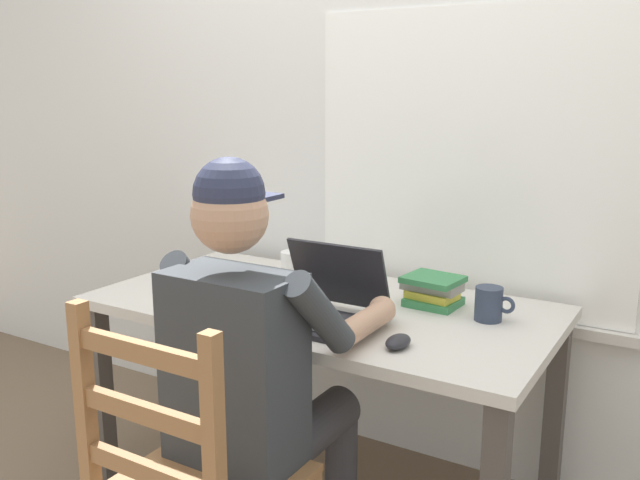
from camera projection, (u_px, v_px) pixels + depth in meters
name	position (u px, v px, depth m)	size (l,w,h in m)	color
back_wall	(388.00, 117.00, 2.50)	(6.00, 0.08, 2.60)	silver
desk	(321.00, 327.00, 2.26)	(1.49, 0.77, 0.71)	beige
seated_person	(259.00, 363.00, 1.82)	(0.50, 0.60, 1.24)	#33383D
laptop	(323.00, 303.00, 2.06)	(0.33, 0.31, 0.22)	#232328
computer_mouse	(398.00, 342.00, 1.84)	(0.06, 0.10, 0.03)	#232328
coffee_mug_white	(293.00, 265.00, 2.50)	(0.12, 0.09, 0.10)	white
coffee_mug_dark	(489.00, 304.00, 2.05)	(0.12, 0.08, 0.10)	#2D384C
book_stack_main	(433.00, 290.00, 2.19)	(0.20, 0.17, 0.10)	#38844C
paper_pile_near_laptop	(221.00, 273.00, 2.55)	(0.22, 0.15, 0.02)	white
paper_pile_back_corner	(214.00, 302.00, 2.23)	(0.19, 0.15, 0.01)	white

